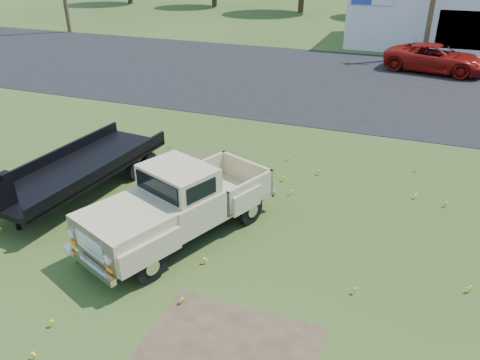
{
  "coord_description": "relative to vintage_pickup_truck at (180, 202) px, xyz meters",
  "views": [
    {
      "loc": [
        3.76,
        -8.51,
        6.27
      ],
      "look_at": [
        0.15,
        1.0,
        1.08
      ],
      "focal_mm": 35.0,
      "sensor_mm": 36.0,
      "label": 1
    }
  ],
  "objects": [
    {
      "name": "red_pickup",
      "position": [
        5.45,
        18.93,
        -0.19
      ],
      "size": [
        5.56,
        3.34,
        1.45
      ],
      "primitive_type": "imported",
      "rotation": [
        0.0,
        0.0,
        1.38
      ],
      "color": "maroon",
      "rests_on": "ground"
    },
    {
      "name": "flatbed_trailer",
      "position": [
        -3.64,
        1.04,
        -0.11
      ],
      "size": [
        2.51,
        6.04,
        1.6
      ],
      "primitive_type": null,
      "rotation": [
        0.0,
        0.0,
        -0.09
      ],
      "color": "black",
      "rests_on": "ground"
    },
    {
      "name": "dirt_patch_b",
      "position": [
        -1.14,
        3.75,
        -0.91
      ],
      "size": [
        2.2,
        1.6,
        0.01
      ],
      "primitive_type": "cube",
      "color": "#433523",
      "rests_on": "ground"
    },
    {
      "name": "dirt_patch_a",
      "position": [
        2.36,
        -2.75,
        -0.91
      ],
      "size": [
        3.0,
        2.0,
        0.01
      ],
      "primitive_type": "cube",
      "color": "#433523",
      "rests_on": "ground"
    },
    {
      "name": "commercial_building",
      "position": [
        6.85,
        27.24,
        1.19
      ],
      "size": [
        14.2,
        8.2,
        4.15
      ],
      "color": "silver",
      "rests_on": "ground"
    },
    {
      "name": "asphalt_lot",
      "position": [
        0.86,
        15.25,
        -0.91
      ],
      "size": [
        90.0,
        14.0,
        0.02
      ],
      "primitive_type": "cube",
      "color": "black",
      "rests_on": "ground"
    },
    {
      "name": "vintage_pickup_truck",
      "position": [
        0.0,
        0.0,
        0.0
      ],
      "size": [
        3.7,
        5.38,
        1.82
      ],
      "primitive_type": null,
      "rotation": [
        0.0,
        0.0,
        -0.39
      ],
      "color": "tan",
      "rests_on": "ground"
    },
    {
      "name": "ground",
      "position": [
        0.86,
        0.25,
        -0.91
      ],
      "size": [
        140.0,
        140.0,
        0.0
      ],
      "primitive_type": "plane",
      "color": "#304817",
      "rests_on": "ground"
    }
  ]
}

